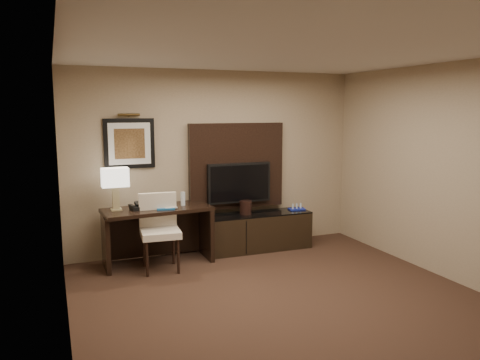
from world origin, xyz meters
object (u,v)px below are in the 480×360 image
desk_phone (138,206)px  water_bottle (183,199)px  tv (239,183)px  minibar_tray (297,207)px  desk_chair (160,232)px  credenza (257,231)px  ice_bucket (246,207)px  desk (158,235)px  table_lamp (116,191)px

desk_phone → water_bottle: bearing=-6.5°
tv → minibar_tray: tv is taller
tv → minibar_tray: (0.90, -0.18, -0.41)m
desk_chair → desk_phone: bearing=134.1°
credenza → minibar_tray: minibar_tray is taller
tv → desk_chair: tv is taller
tv → desk_phone: size_ratio=5.41×
tv → ice_bucket: 0.39m
desk → credenza: size_ratio=0.89×
desk → credenza: 1.54m
desk → table_lamp: bearing=169.1°
water_bottle → minibar_tray: bearing=0.8°
desk_chair → table_lamp: size_ratio=1.98×
desk_chair → water_bottle: size_ratio=5.47×
desk_chair → minibar_tray: (2.25, 0.37, 0.09)m
desk_chair → ice_bucket: 1.44m
desk_phone → ice_bucket: (1.61, 0.09, -0.16)m
minibar_tray → ice_bucket: bearing=179.6°
minibar_tray → credenza: bearing=-179.5°
credenza → desk_phone: 1.88m
desk_chair → table_lamp: (-0.51, 0.38, 0.53)m
minibar_tray → desk_phone: bearing=-178.0°
credenza → water_bottle: water_bottle is taller
desk → tv: 1.47m
ice_bucket → minibar_tray: size_ratio=0.82×
credenza → table_lamp: size_ratio=3.12×
desk_chair → minibar_tray: 2.28m
credenza → desk_chair: desk_chair is taller
ice_bucket → minibar_tray: bearing=-0.4°
desk → table_lamp: size_ratio=2.77×
credenza → water_bottle: bearing=-177.7°
desk_phone → credenza: bearing=-9.2°
tv → water_bottle: (-0.94, -0.21, -0.14)m
credenza → desk: bearing=-176.9°
desk → desk_phone: 0.51m
desk → ice_bucket: bearing=-2.2°
desk → desk_chair: 0.35m
desk → desk_chair: size_ratio=1.40×
desk_phone → table_lamp: bearing=150.4°
desk_phone → ice_bucket: 1.62m
desk_phone → desk: bearing=-5.3°
desk_phone → water_bottle: (0.64, 0.06, 0.05)m
table_lamp → minibar_tray: table_lamp is taller
tv → table_lamp: 1.86m
desk_chair → desk_phone: (-0.23, 0.29, 0.31)m
desk → minibar_tray: bearing=-3.4°
ice_bucket → credenza: bearing=-3.5°
desk_chair → desk_phone: 0.48m
water_bottle → minibar_tray: water_bottle is taller
tv → minibar_tray: 1.01m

